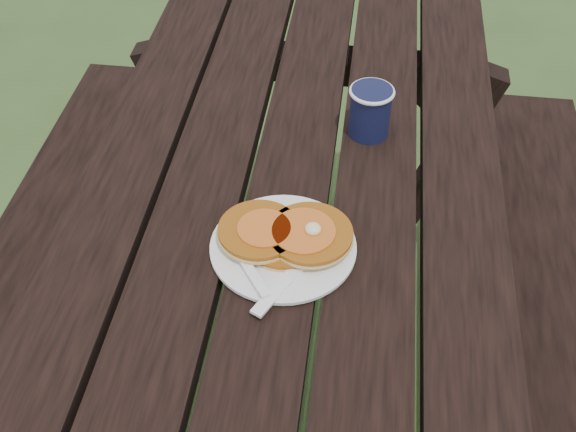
# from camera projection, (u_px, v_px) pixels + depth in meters

# --- Properties ---
(picnic_table) EXTENTS (1.36, 1.80, 0.75)m
(picnic_table) POSITION_uv_depth(u_px,v_px,m) (281.00, 369.00, 1.45)
(picnic_table) COLOR black
(picnic_table) RESTS_ON ground
(plate) EXTENTS (0.23, 0.23, 0.01)m
(plate) POSITION_uv_depth(u_px,v_px,m) (283.00, 248.00, 1.16)
(plate) COLOR white
(plate) RESTS_ON picnic_table
(pancake_stack) EXTENTS (0.22, 0.14, 0.04)m
(pancake_stack) POSITION_uv_depth(u_px,v_px,m) (286.00, 234.00, 1.15)
(pancake_stack) COLOR #A75A12
(pancake_stack) RESTS_ON plate
(knife) EXTENTS (0.10, 0.17, 0.00)m
(knife) POSITION_uv_depth(u_px,v_px,m) (290.00, 276.00, 1.11)
(knife) COLOR white
(knife) RESTS_ON plate
(fork) EXTENTS (0.12, 0.15, 0.01)m
(fork) POSITION_uv_depth(u_px,v_px,m) (251.00, 271.00, 1.11)
(fork) COLOR white
(fork) RESTS_ON plate
(coffee_cup) EXTENTS (0.08, 0.08, 0.10)m
(coffee_cup) POSITION_uv_depth(u_px,v_px,m) (370.00, 109.00, 1.34)
(coffee_cup) COLOR #111535
(coffee_cup) RESTS_ON picnic_table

